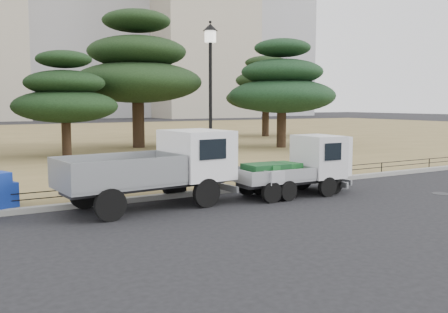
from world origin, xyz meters
TOP-DOWN VIEW (x-y plane):
  - ground at (0.00, 0.00)m, footprint 220.00×220.00m
  - lawn at (0.00, 30.60)m, footprint 120.00×56.00m
  - curb at (0.00, 2.60)m, footprint 120.00×0.25m
  - truck_large at (-2.44, 1.63)m, footprint 5.17×2.44m
  - truck_kei_front at (2.18, 1.06)m, footprint 3.69×1.70m
  - truck_kei_rear at (2.66, 1.23)m, footprint 3.71×1.87m
  - street_lamp at (0.00, 2.90)m, footprint 0.49×0.49m
  - pipe_fence at (0.00, 2.75)m, footprint 38.00×0.04m
  - manhole at (6.50, -1.20)m, footprint 0.60×0.60m
  - pine_center_left at (-1.90, 15.52)m, footprint 5.51×5.51m
  - pine_center_right at (3.33, 18.69)m, footprint 8.14×8.14m
  - pine_east_near at (11.34, 14.18)m, footprint 6.82×6.82m
  - pine_east_far at (16.57, 23.50)m, footprint 6.77×6.77m
  - tower_east at (40.00, 82.00)m, footprint 20.00×18.00m

SIDE VIEW (x-z plane):
  - ground at x=0.00m, z-range 0.00..0.00m
  - manhole at x=6.50m, z-range 0.00..0.01m
  - lawn at x=0.00m, z-range 0.00..0.15m
  - curb at x=0.00m, z-range 0.00..0.16m
  - pipe_fence at x=0.00m, z-range 0.24..0.64m
  - truck_kei_rear at x=2.66m, z-range 0.00..1.87m
  - truck_kei_front at x=2.18m, z-range 0.00..1.92m
  - truck_large at x=-2.44m, z-range 0.12..2.30m
  - pine_center_left at x=-1.90m, z-range 0.58..6.18m
  - street_lamp at x=0.00m, z-range 1.11..6.54m
  - pine_east_far at x=16.57m, z-range 0.67..7.48m
  - pine_east_near at x=11.34m, z-range 0.68..7.57m
  - pine_center_right at x=3.33m, z-range 0.84..9.48m
  - tower_east at x=40.00m, z-range 0.00..48.00m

